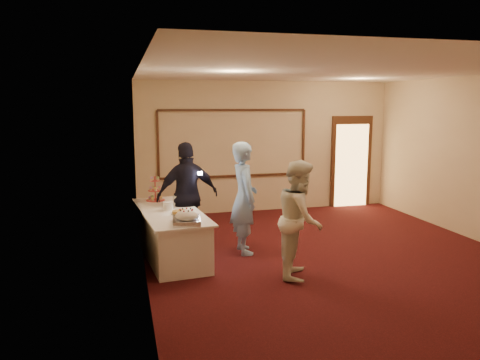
% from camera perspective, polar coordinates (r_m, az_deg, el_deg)
% --- Properties ---
extents(floor, '(7.00, 7.00, 0.00)m').
position_cam_1_polar(floor, '(7.99, 10.82, -9.04)').
color(floor, black).
rests_on(floor, ground).
extents(room_walls, '(6.04, 7.04, 3.02)m').
position_cam_1_polar(room_walls, '(7.61, 11.28, 5.60)').
color(room_walls, beige).
rests_on(room_walls, floor).
extents(wall_molding, '(3.45, 0.04, 1.55)m').
position_cam_1_polar(wall_molding, '(10.65, -0.80, 4.49)').
color(wall_molding, '#361A10').
rests_on(wall_molding, room_walls).
extents(doorway, '(1.05, 0.07, 2.20)m').
position_cam_1_polar(doorway, '(11.73, 13.38, 2.13)').
color(doorway, '#361A10').
rests_on(doorway, floor).
extents(buffet_table, '(1.15, 2.43, 0.77)m').
position_cam_1_polar(buffet_table, '(7.81, -8.45, -6.44)').
color(buffet_table, white).
rests_on(buffet_table, floor).
extents(pavlova_tray, '(0.44, 0.59, 0.20)m').
position_cam_1_polar(pavlova_tray, '(6.86, -6.53, -4.55)').
color(pavlova_tray, silver).
rests_on(pavlova_tray, buffet_table).
extents(cupcake_stand, '(0.33, 0.33, 0.49)m').
position_cam_1_polar(cupcake_stand, '(8.51, -10.29, -1.32)').
color(cupcake_stand, '#D74D4F').
rests_on(cupcake_stand, buffet_table).
extents(plate_stack_a, '(0.17, 0.17, 0.14)m').
position_cam_1_polar(plate_stack_a, '(7.73, -8.75, -3.15)').
color(plate_stack_a, white).
rests_on(plate_stack_a, buffet_table).
extents(plate_stack_b, '(0.21, 0.21, 0.17)m').
position_cam_1_polar(plate_stack_b, '(8.07, -7.47, -2.48)').
color(plate_stack_b, white).
rests_on(plate_stack_b, buffet_table).
extents(tart, '(0.27, 0.27, 0.06)m').
position_cam_1_polar(tart, '(7.45, -7.38, -3.94)').
color(tart, white).
rests_on(tart, buffet_table).
extents(man, '(0.47, 0.70, 1.88)m').
position_cam_1_polar(man, '(7.80, 0.49, -2.19)').
color(man, '#89B5E8').
rests_on(man, floor).
extents(woman, '(0.93, 1.02, 1.70)m').
position_cam_1_polar(woman, '(6.82, 7.33, -4.70)').
color(woman, white).
rests_on(woman, floor).
extents(guest, '(1.14, 0.61, 1.85)m').
position_cam_1_polar(guest, '(8.10, -6.40, -1.92)').
color(guest, black).
rests_on(guest, floor).
extents(camera_flash, '(0.08, 0.06, 0.05)m').
position_cam_1_polar(camera_flash, '(7.84, -4.90, 0.83)').
color(camera_flash, white).
rests_on(camera_flash, guest).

